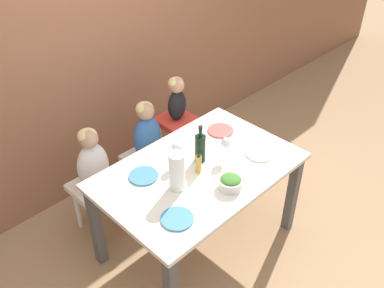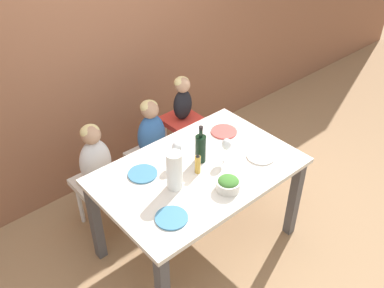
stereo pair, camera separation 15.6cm
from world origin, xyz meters
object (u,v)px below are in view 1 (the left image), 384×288
at_px(dinner_plate_back_left, 144,176).
at_px(person_baby_right, 177,97).
at_px(chair_far_left, 98,193).
at_px(salad_bowl_large, 231,182).
at_px(person_child_left, 92,160).
at_px(wine_glass_near, 226,144).
at_px(chair_far_center, 149,164).
at_px(dinner_plate_front_right, 259,154).
at_px(chair_right_highchair, 178,134).
at_px(dinner_plate_front_left, 177,219).
at_px(dinner_plate_back_right, 220,131).
at_px(wine_bottle, 200,147).
at_px(person_child_center, 147,131).
at_px(paper_towel_roll, 177,171).

bearing_deg(dinner_plate_back_left, person_baby_right, 31.93).
relative_size(chair_far_left, salad_bowl_large, 2.75).
bearing_deg(person_child_left, wine_glass_near, -47.95).
relative_size(chair_far_center, person_child_left, 0.86).
height_order(chair_far_left, dinner_plate_front_right, dinner_plate_front_right).
height_order(chair_right_highchair, dinner_plate_front_left, dinner_plate_front_left).
height_order(person_baby_right, dinner_plate_front_left, person_baby_right).
distance_m(person_child_left, person_baby_right, 0.89).
relative_size(chair_right_highchair, dinner_plate_back_right, 3.30).
height_order(chair_right_highchair, wine_bottle, wine_bottle).
xyz_separation_m(person_child_center, wine_bottle, (-0.01, -0.62, 0.17)).
bearing_deg(person_child_center, dinner_plate_back_left, -131.58).
xyz_separation_m(person_child_left, dinner_plate_front_left, (-0.00, -0.93, 0.06)).
bearing_deg(chair_far_center, person_child_center, 90.00).
bearing_deg(salad_bowl_large, paper_towel_roll, 135.49).
xyz_separation_m(person_baby_right, wine_glass_near, (-0.21, -0.74, 0.01)).
bearing_deg(person_baby_right, wine_glass_near, -105.91).
bearing_deg(paper_towel_roll, wine_glass_near, -1.95).
xyz_separation_m(chair_right_highchair, dinner_plate_back_left, (-0.76, -0.47, 0.26)).
xyz_separation_m(chair_far_center, paper_towel_roll, (-0.33, -0.72, 0.53)).
distance_m(dinner_plate_front_left, dinner_plate_front_right, 0.88).
distance_m(chair_far_left, chair_far_center, 0.53).
distance_m(person_child_center, person_baby_right, 0.39).
height_order(person_child_center, wine_bottle, wine_bottle).
xyz_separation_m(chair_right_highchair, person_baby_right, (-0.00, 0.00, 0.38)).
height_order(paper_towel_roll, wine_glass_near, paper_towel_roll).
height_order(chair_far_left, dinner_plate_back_right, dinner_plate_back_right).
relative_size(person_baby_right, wine_bottle, 1.35).
relative_size(wine_bottle, salad_bowl_large, 1.79).
bearing_deg(paper_towel_roll, dinner_plate_back_left, 109.91).
height_order(paper_towel_roll, dinner_plate_front_right, paper_towel_roll).
bearing_deg(person_baby_right, dinner_plate_front_right, -89.62).
distance_m(chair_right_highchair, dinner_plate_back_right, 0.54).
height_order(chair_right_highchair, dinner_plate_back_left, dinner_plate_back_left).
height_order(chair_right_highchair, person_child_left, person_child_left).
distance_m(paper_towel_roll, dinner_plate_front_right, 0.71).
distance_m(chair_far_center, paper_towel_roll, 0.96).
xyz_separation_m(chair_far_left, chair_far_center, (0.53, 0.00, 0.00)).
bearing_deg(salad_bowl_large, dinner_plate_front_right, 11.56).
bearing_deg(wine_glass_near, person_child_center, 100.09).
xyz_separation_m(chair_right_highchair, wine_glass_near, (-0.21, -0.74, 0.38)).
height_order(wine_bottle, paper_towel_roll, wine_bottle).
bearing_deg(dinner_plate_front_left, dinner_plate_front_right, 3.34).
bearing_deg(chair_far_left, dinner_plate_front_left, -90.00).
bearing_deg(chair_right_highchair, dinner_plate_front_right, -89.62).
xyz_separation_m(person_child_center, salad_bowl_large, (-0.08, -0.97, 0.10)).
bearing_deg(dinner_plate_back_right, wine_glass_near, -132.35).
bearing_deg(dinner_plate_back_right, person_baby_right, 93.22).
xyz_separation_m(wine_glass_near, dinner_plate_front_right, (0.22, -0.15, -0.13)).
bearing_deg(dinner_plate_front_right, chair_right_highchair, 90.38).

